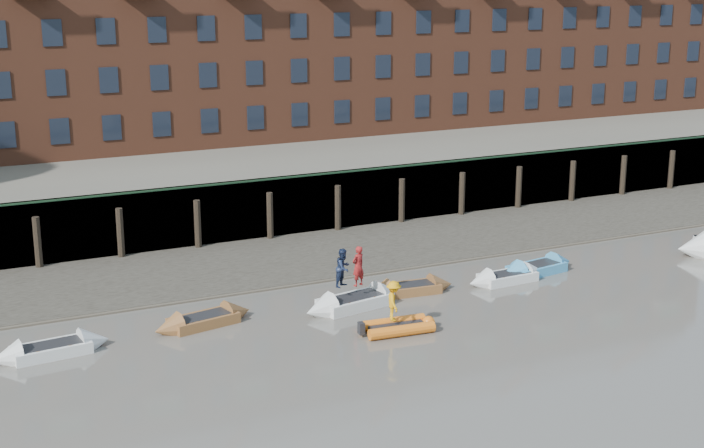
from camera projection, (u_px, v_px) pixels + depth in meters
ground at (544, 385)px, 34.54m from camera, size 220.00×220.00×0.00m
foreshore at (333, 253)px, 50.24m from camera, size 110.00×8.00×0.50m
mud_band at (362, 271)px, 47.27m from camera, size 110.00×1.60×0.10m
river_wall at (300, 205)px, 53.65m from camera, size 110.00×1.23×3.30m
bank_terrace at (222, 161)px, 65.53m from camera, size 110.00×28.00×3.20m
rowboat_0 at (51, 350)px, 37.11m from camera, size 4.57×1.71×1.29m
rowboat_2 at (203, 320)px, 40.15m from camera, size 4.52×2.10×1.27m
rowboat_3 at (355, 302)px, 42.26m from camera, size 5.14×2.32×1.44m
rowboat_4 at (410, 289)px, 44.10m from camera, size 4.26×1.59×1.21m
rowboat_5 at (507, 277)px, 45.69m from camera, size 4.29×1.40×1.23m
rowboat_6 at (536, 269)px, 46.93m from camera, size 4.66×2.01×1.31m
rib_tender at (400, 326)px, 39.50m from camera, size 3.10×1.67×0.53m
person_rower_a at (358, 266)px, 41.92m from camera, size 0.75×0.62×1.77m
person_rower_b at (343, 268)px, 41.82m from camera, size 1.04×0.98×1.69m
person_rib_crew at (394, 301)px, 39.21m from camera, size 0.92×1.20×1.64m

